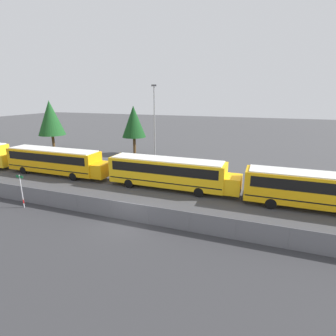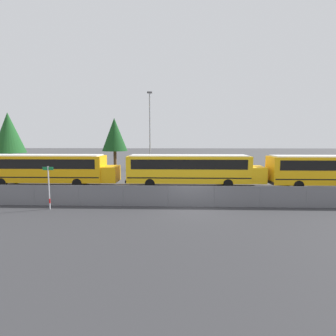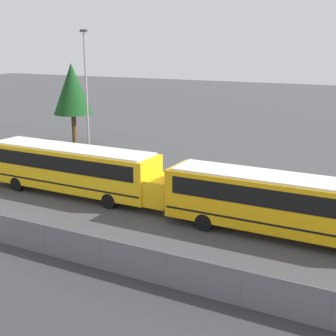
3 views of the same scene
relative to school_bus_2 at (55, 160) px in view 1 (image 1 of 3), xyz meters
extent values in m
plane|color=#424244|center=(13.51, -7.46, -1.79)|extent=(200.00, 200.00, 0.00)
cube|color=#333335|center=(13.51, -13.46, -1.79)|extent=(141.82, 12.00, 0.01)
cube|color=#9EA0A5|center=(13.51, -7.46, -1.09)|extent=(107.82, 0.03, 1.41)
cube|color=slate|center=(13.51, -7.47, -1.09)|extent=(107.82, 0.01, 1.41)
cylinder|color=slate|center=(13.51, -7.46, -0.38)|extent=(107.82, 0.05, 0.05)
cylinder|color=slate|center=(2.73, -7.46, -1.09)|extent=(0.07, 0.07, 1.41)
cylinder|color=slate|center=(5.81, -7.46, -1.09)|extent=(0.07, 0.07, 1.41)
cylinder|color=slate|center=(8.89, -7.46, -1.09)|extent=(0.07, 0.07, 1.41)
cylinder|color=slate|center=(11.97, -7.46, -1.09)|extent=(0.07, 0.07, 1.41)
cylinder|color=slate|center=(15.05, -7.46, -1.09)|extent=(0.07, 0.07, 1.41)
cylinder|color=slate|center=(18.13, -7.46, -1.09)|extent=(0.07, 0.07, 1.41)
cylinder|color=slate|center=(21.21, -7.46, -1.09)|extent=(0.07, 0.07, 1.41)
cylinder|color=slate|center=(24.29, -7.46, -1.09)|extent=(0.07, 0.07, 1.41)
cube|color=yellow|center=(-7.67, -0.18, -0.60)|extent=(1.39, 2.30, 1.49)
cube|color=orange|center=(-0.28, 0.00, -0.10)|extent=(11.55, 2.50, 2.48)
cube|color=black|center=(-0.28, 0.00, 0.44)|extent=(10.63, 2.54, 0.89)
cube|color=black|center=(-0.28, 0.00, -0.80)|extent=(11.32, 2.53, 0.10)
cube|color=orange|center=(6.18, 0.00, -0.60)|extent=(1.39, 2.30, 1.49)
cube|color=black|center=(-6.11, 0.00, -1.19)|extent=(0.12, 2.50, 0.24)
cube|color=silver|center=(-0.28, 0.00, 1.19)|extent=(10.97, 2.25, 0.10)
cylinder|color=black|center=(3.30, 1.13, -1.34)|extent=(0.90, 0.28, 0.90)
cylinder|color=black|center=(3.30, -1.13, -1.34)|extent=(0.90, 0.28, 0.90)
cylinder|color=black|center=(-3.86, 1.13, -1.34)|extent=(0.90, 0.28, 0.90)
cylinder|color=black|center=(-3.86, -1.13, -1.34)|extent=(0.90, 0.28, 0.90)
cube|color=yellow|center=(13.65, 0.06, -0.10)|extent=(11.55, 2.50, 2.48)
cube|color=black|center=(13.65, 0.06, 0.44)|extent=(10.63, 2.54, 0.89)
cube|color=black|center=(13.65, 0.06, -0.80)|extent=(11.32, 2.53, 0.10)
cube|color=yellow|center=(20.12, 0.06, -0.60)|extent=(1.39, 2.30, 1.49)
cube|color=black|center=(7.82, 0.06, -1.19)|extent=(0.12, 2.50, 0.24)
cube|color=silver|center=(13.65, 0.06, 1.19)|extent=(10.97, 2.25, 0.10)
cylinder|color=black|center=(17.23, 1.19, -1.34)|extent=(0.90, 0.28, 0.90)
cylinder|color=black|center=(17.23, -1.07, -1.34)|extent=(0.90, 0.28, 0.90)
cylinder|color=black|center=(10.07, 1.19, -1.34)|extent=(0.90, 0.28, 0.90)
cylinder|color=black|center=(10.07, -1.07, -1.34)|extent=(0.90, 0.28, 0.90)
cube|color=#EDA80F|center=(26.93, -0.45, -0.10)|extent=(11.55, 2.50, 2.48)
cube|color=black|center=(26.93, -0.45, 0.44)|extent=(10.63, 2.54, 0.89)
cube|color=black|center=(26.93, -0.45, -0.80)|extent=(11.32, 2.53, 0.10)
cube|color=black|center=(21.11, -0.45, -1.19)|extent=(0.12, 2.50, 0.24)
cube|color=silver|center=(26.93, -0.45, 1.19)|extent=(10.97, 2.25, 0.10)
cylinder|color=black|center=(23.35, 0.69, -1.34)|extent=(0.90, 0.28, 0.90)
cylinder|color=black|center=(23.35, -1.58, -1.34)|extent=(0.90, 0.28, 0.90)
cylinder|color=#B7B7BC|center=(4.24, -8.38, -0.38)|extent=(0.08, 0.08, 2.83)
cylinder|color=red|center=(4.24, -8.38, -1.24)|extent=(0.09, 0.09, 0.30)
cube|color=#147238|center=(4.24, -8.38, 0.89)|extent=(0.70, 0.02, 0.20)
cylinder|color=gray|center=(9.23, 7.61, 3.19)|extent=(0.16, 0.16, 9.97)
cube|color=#47474C|center=(9.23, 7.61, 8.32)|extent=(0.60, 0.24, 0.20)
cylinder|color=#51381E|center=(3.60, 12.74, -0.40)|extent=(0.44, 0.44, 2.77)
cone|color=#144219|center=(3.60, 12.74, 3.33)|extent=(3.62, 3.62, 4.70)
cylinder|color=#51381E|center=(-11.05, 11.41, -0.52)|extent=(0.44, 0.44, 2.55)
cone|color=#194C1E|center=(-11.05, 11.41, 3.57)|extent=(4.33, 4.33, 5.63)
camera|label=1|loc=(22.32, -23.02, 7.19)|focal=28.00mm
camera|label=2|loc=(12.51, -24.84, 2.85)|focal=28.00mm
camera|label=3|loc=(32.06, -21.89, 7.31)|focal=50.00mm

